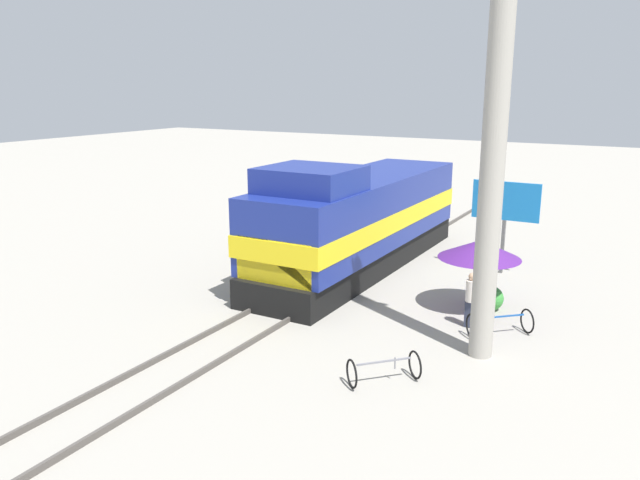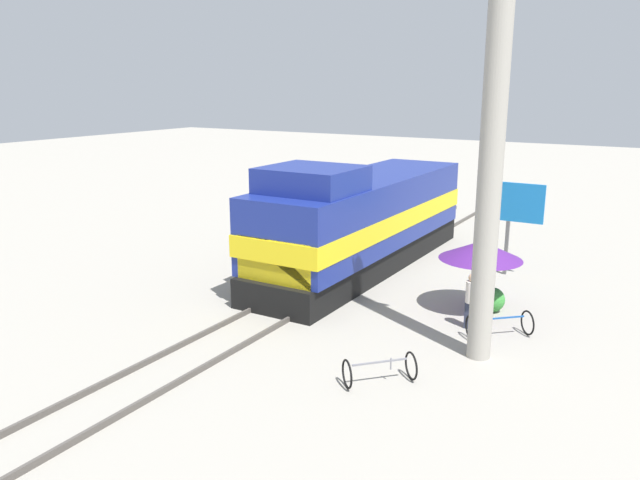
{
  "view_description": "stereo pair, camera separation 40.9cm",
  "coord_description": "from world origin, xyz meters",
  "px_view_note": "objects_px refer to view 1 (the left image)",
  "views": [
    {
      "loc": [
        10.07,
        -17.06,
        6.85
      ],
      "look_at": [
        1.2,
        -1.47,
        2.34
      ],
      "focal_mm": 35.0,
      "sensor_mm": 36.0,
      "label": 1
    },
    {
      "loc": [
        10.42,
        -16.86,
        6.85
      ],
      "look_at": [
        1.2,
        -1.47,
        2.34
      ],
      "focal_mm": 35.0,
      "sensor_mm": 36.0,
      "label": 2
    }
  ],
  "objects_px": {
    "vendor_umbrella": "(480,249)",
    "bicycle_spare": "(384,369)",
    "person_bystander": "(471,298)",
    "utility_pole": "(493,153)",
    "locomotive": "(357,221)",
    "billboard_sign": "(505,205)",
    "bicycle": "(500,323)"
  },
  "relations": [
    {
      "from": "billboard_sign",
      "to": "person_bystander",
      "type": "relative_size",
      "value": 2.08
    },
    {
      "from": "vendor_umbrella",
      "to": "bicycle_spare",
      "type": "bearing_deg",
      "value": -94.77
    },
    {
      "from": "utility_pole",
      "to": "vendor_umbrella",
      "type": "height_order",
      "value": "utility_pole"
    },
    {
      "from": "vendor_umbrella",
      "to": "bicycle_spare",
      "type": "height_order",
      "value": "vendor_umbrella"
    },
    {
      "from": "vendor_umbrella",
      "to": "billboard_sign",
      "type": "bearing_deg",
      "value": 93.93
    },
    {
      "from": "bicycle",
      "to": "bicycle_spare",
      "type": "distance_m",
      "value": 4.53
    },
    {
      "from": "utility_pole",
      "to": "person_bystander",
      "type": "bearing_deg",
      "value": 114.29
    },
    {
      "from": "utility_pole",
      "to": "bicycle_spare",
      "type": "bearing_deg",
      "value": -120.04
    },
    {
      "from": "bicycle_spare",
      "to": "person_bystander",
      "type": "bearing_deg",
      "value": -56.27
    },
    {
      "from": "bicycle",
      "to": "bicycle_spare",
      "type": "relative_size",
      "value": 1.05
    },
    {
      "from": "locomotive",
      "to": "person_bystander",
      "type": "height_order",
      "value": "locomotive"
    },
    {
      "from": "bicycle_spare",
      "to": "billboard_sign",
      "type": "bearing_deg",
      "value": -47.74
    },
    {
      "from": "locomotive",
      "to": "billboard_sign",
      "type": "xyz_separation_m",
      "value": [
        4.93,
        2.19,
        0.69
      ]
    },
    {
      "from": "utility_pole",
      "to": "bicycle",
      "type": "xyz_separation_m",
      "value": [
        0.11,
        1.55,
        -4.87
      ]
    },
    {
      "from": "utility_pole",
      "to": "bicycle",
      "type": "relative_size",
      "value": 5.92
    },
    {
      "from": "utility_pole",
      "to": "person_bystander",
      "type": "distance_m",
      "value": 4.75
    },
    {
      "from": "locomotive",
      "to": "vendor_umbrella",
      "type": "xyz_separation_m",
      "value": [
        5.23,
        -2.11,
        0.08
      ]
    },
    {
      "from": "utility_pole",
      "to": "person_bystander",
      "type": "relative_size",
      "value": 6.33
    },
    {
      "from": "locomotive",
      "to": "person_bystander",
      "type": "distance_m",
      "value": 6.66
    },
    {
      "from": "utility_pole",
      "to": "billboard_sign",
      "type": "relative_size",
      "value": 3.04
    },
    {
      "from": "person_bystander",
      "to": "billboard_sign",
      "type": "bearing_deg",
      "value": 95.39
    },
    {
      "from": "vendor_umbrella",
      "to": "person_bystander",
      "type": "distance_m",
      "value": 1.88
    },
    {
      "from": "person_bystander",
      "to": "utility_pole",
      "type": "bearing_deg",
      "value": -65.71
    },
    {
      "from": "person_bystander",
      "to": "bicycle_spare",
      "type": "bearing_deg",
      "value": -99.66
    },
    {
      "from": "bicycle",
      "to": "billboard_sign",
      "type": "bearing_deg",
      "value": 150.84
    },
    {
      "from": "locomotive",
      "to": "bicycle",
      "type": "bearing_deg",
      "value": -31.13
    },
    {
      "from": "locomotive",
      "to": "utility_pole",
      "type": "distance_m",
      "value": 8.94
    },
    {
      "from": "utility_pole",
      "to": "bicycle",
      "type": "bearing_deg",
      "value": 85.92
    },
    {
      "from": "billboard_sign",
      "to": "bicycle_spare",
      "type": "height_order",
      "value": "billboard_sign"
    },
    {
      "from": "vendor_umbrella",
      "to": "bicycle_spare",
      "type": "xyz_separation_m",
      "value": [
        -0.5,
        -5.96,
        -1.59
      ]
    },
    {
      "from": "bicycle",
      "to": "bicycle_spare",
      "type": "height_order",
      "value": "bicycle"
    },
    {
      "from": "billboard_sign",
      "to": "person_bystander",
      "type": "bearing_deg",
      "value": -84.61
    }
  ]
}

